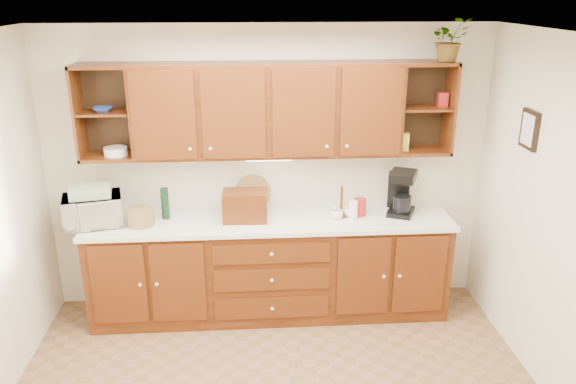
{
  "coord_description": "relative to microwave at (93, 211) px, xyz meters",
  "views": [
    {
      "loc": [
        -0.16,
        -3.16,
        2.86
      ],
      "look_at": [
        0.14,
        1.15,
        1.3
      ],
      "focal_mm": 35.0,
      "sensor_mm": 36.0,
      "label": 1
    }
  ],
  "objects": [
    {
      "name": "ceiling",
      "position": [
        1.52,
        -1.42,
        1.53
      ],
      "size": [
        4.0,
        4.0,
        0.0
      ],
      "primitive_type": "plane",
      "rotation": [
        3.14,
        0.0,
        0.0
      ],
      "color": "white",
      "rests_on": "back_wall"
    },
    {
      "name": "back_wall",
      "position": [
        1.52,
        0.33,
        0.23
      ],
      "size": [
        4.0,
        0.0,
        4.0
      ],
      "primitive_type": "plane",
      "rotation": [
        1.57,
        0.0,
        0.0
      ],
      "color": "#EBE3C5",
      "rests_on": "floor"
    },
    {
      "name": "base_cabinets",
      "position": [
        1.52,
        0.03,
        -0.62
      ],
      "size": [
        3.2,
        0.6,
        0.9
      ],
      "primitive_type": "cube",
      "color": "#371606",
      "rests_on": "floor"
    },
    {
      "name": "countertop",
      "position": [
        1.52,
        0.02,
        -0.15
      ],
      "size": [
        3.24,
        0.64,
        0.04
      ],
      "primitive_type": "cube",
      "color": "silver",
      "rests_on": "base_cabinets"
    },
    {
      "name": "upper_cabinets",
      "position": [
        1.53,
        0.17,
        0.82
      ],
      "size": [
        3.2,
        0.33,
        0.8
      ],
      "color": "#371606",
      "rests_on": "back_wall"
    },
    {
      "name": "undercabinet_light",
      "position": [
        1.52,
        0.12,
        0.4
      ],
      "size": [
        0.4,
        0.05,
        0.02
      ],
      "primitive_type": "cube",
      "color": "white",
      "rests_on": "upper_cabinets"
    },
    {
      "name": "framed_picture",
      "position": [
        3.5,
        -0.52,
        0.78
      ],
      "size": [
        0.03,
        0.24,
        0.3
      ],
      "primitive_type": "cube",
      "color": "black",
      "rests_on": "right_wall"
    },
    {
      "name": "wicker_basket",
      "position": [
        0.4,
        -0.03,
        -0.06
      ],
      "size": [
        0.28,
        0.28,
        0.15
      ],
      "primitive_type": "cylinder",
      "rotation": [
        0.0,
        0.0,
        0.2
      ],
      "color": "olive",
      "rests_on": "countertop"
    },
    {
      "name": "microwave",
      "position": [
        0.0,
        0.0,
        0.0
      ],
      "size": [
        0.54,
        0.43,
        0.27
      ],
      "primitive_type": "imported",
      "rotation": [
        0.0,
        0.0,
        0.24
      ],
      "color": "silver",
      "rests_on": "countertop"
    },
    {
      "name": "towel_stack",
      "position": [
        0.0,
        0.0,
        0.18
      ],
      "size": [
        0.37,
        0.3,
        0.1
      ],
      "primitive_type": "cube",
      "rotation": [
        0.0,
        0.0,
        0.19
      ],
      "color": "#D5BE64",
      "rests_on": "microwave"
    },
    {
      "name": "wine_bottle",
      "position": [
        0.6,
        0.11,
        0.01
      ],
      "size": [
        0.08,
        0.08,
        0.28
      ],
      "primitive_type": "cylinder",
      "rotation": [
        0.0,
        0.0,
        0.22
      ],
      "color": "black",
      "rests_on": "countertop"
    },
    {
      "name": "woven_tray",
      "position": [
        1.38,
        0.25,
        -0.12
      ],
      "size": [
        0.35,
        0.18,
        0.33
      ],
      "primitive_type": "cylinder",
      "rotation": [
        1.36,
        0.0,
        0.3
      ],
      "color": "olive",
      "rests_on": "countertop"
    },
    {
      "name": "bread_box",
      "position": [
        1.3,
        0.02,
        0.0
      ],
      "size": [
        0.39,
        0.25,
        0.27
      ],
      "primitive_type": "cube",
      "rotation": [
        0.0,
        0.0,
        -0.03
      ],
      "color": "#371606",
      "rests_on": "countertop"
    },
    {
      "name": "mug_tree",
      "position": [
        2.16,
        0.05,
        -0.09
      ],
      "size": [
        0.24,
        0.25,
        0.28
      ],
      "rotation": [
        0.0,
        0.0,
        -0.14
      ],
      "color": "#371606",
      "rests_on": "countertop"
    },
    {
      "name": "canister_red",
      "position": [
        2.33,
        0.06,
        -0.06
      ],
      "size": [
        0.12,
        0.12,
        0.16
      ],
      "primitive_type": "cylinder",
      "rotation": [
        0.0,
        0.0,
        0.14
      ],
      "color": "#AC1C18",
      "rests_on": "countertop"
    },
    {
      "name": "canister_white",
      "position": [
        2.26,
        -0.01,
        -0.05
      ],
      "size": [
        0.1,
        0.1,
        0.16
      ],
      "primitive_type": "cylinder",
      "rotation": [
        0.0,
        0.0,
        -0.26
      ],
      "color": "white",
      "rests_on": "countertop"
    },
    {
      "name": "canister_yellow",
      "position": [
        2.23,
        0.07,
        -0.08
      ],
      "size": [
        0.1,
        0.1,
        0.1
      ],
      "primitive_type": "cylinder",
      "rotation": [
        0.0,
        0.0,
        -0.13
      ],
      "color": "yellow",
      "rests_on": "countertop"
    },
    {
      "name": "coffee_maker",
      "position": [
        2.71,
        0.09,
        0.06
      ],
      "size": [
        0.31,
        0.35,
        0.4
      ],
      "rotation": [
        0.0,
        0.0,
        -0.43
      ],
      "color": "black",
      "rests_on": "countertop"
    },
    {
      "name": "bowl_stack",
      "position": [
        0.15,
        0.13,
        0.85
      ],
      "size": [
        0.17,
        0.17,
        0.04
      ],
      "primitive_type": "imported",
      "rotation": [
        0.0,
        0.0,
        0.06
      ],
      "color": "navy",
      "rests_on": "upper_cabinets"
    },
    {
      "name": "plate_stack",
      "position": [
        0.21,
        0.15,
        0.48
      ],
      "size": [
        0.22,
        0.22,
        0.07
      ],
      "primitive_type": "cylinder",
      "rotation": [
        0.0,
        0.0,
        0.12
      ],
      "color": "white",
      "rests_on": "upper_cabinets"
    },
    {
      "name": "pantry_box_yellow",
      "position": [
        2.71,
        0.13,
        0.52
      ],
      "size": [
        0.1,
        0.08,
        0.16
      ],
      "primitive_type": "cube",
      "rotation": [
        0.0,
        0.0,
        -0.2
      ],
      "color": "yellow",
      "rests_on": "upper_cabinets"
    },
    {
      "name": "pantry_box_red",
      "position": [
        3.04,
        0.16,
        0.89
      ],
      "size": [
        0.09,
        0.08,
        0.12
      ],
      "primitive_type": "cube",
      "rotation": [
        0.0,
        0.0,
        -0.04
      ],
      "color": "#AC1C18",
      "rests_on": "upper_cabinets"
    },
    {
      "name": "potted_plant",
      "position": [
        3.04,
        0.13,
        1.4
      ],
      "size": [
        0.37,
        0.33,
        0.36
      ],
      "primitive_type": "imported",
      "rotation": [
        0.0,
        0.0,
        0.18
      ],
      "color": "#999999",
      "rests_on": "upper_cabinets"
    }
  ]
}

